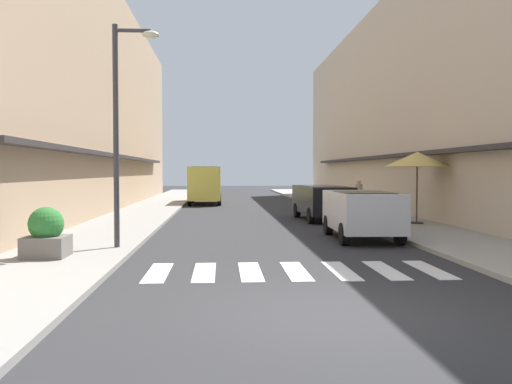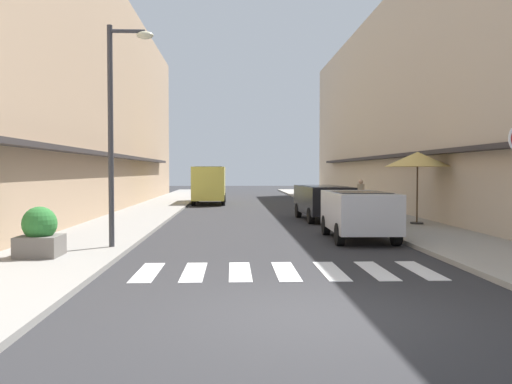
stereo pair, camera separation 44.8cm
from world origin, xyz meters
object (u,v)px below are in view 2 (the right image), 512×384
at_px(parked_car_near, 359,210).
at_px(planter_corner, 40,234).
at_px(delivery_van, 209,182).
at_px(street_lamp, 117,113).
at_px(parked_car_mid, 323,199).
at_px(cafe_umbrella, 417,160).
at_px(pedestrian_walking_near, 361,196).

xyz_separation_m(parked_car_near, planter_corner, (-8.27, -3.58, -0.28)).
xyz_separation_m(parked_car_near, delivery_van, (-5.29, 18.39, 0.49)).
height_order(parked_car_near, street_lamp, street_lamp).
bearing_deg(parked_car_mid, planter_corner, -129.15).
distance_m(delivery_van, planter_corner, 22.19).
distance_m(parked_car_mid, delivery_van, 12.95).
bearing_deg(cafe_umbrella, parked_car_near, -129.55).
xyz_separation_m(street_lamp, cafe_umbrella, (9.84, 5.72, -1.07)).
bearing_deg(parked_car_mid, cafe_umbrella, -43.32).
bearing_deg(delivery_van, parked_car_near, -73.96).
height_order(street_lamp, cafe_umbrella, street_lamp).
bearing_deg(planter_corner, parked_car_near, 23.43).
distance_m(parked_car_near, planter_corner, 9.02).
bearing_deg(parked_car_near, pedestrian_walking_near, 76.31).
height_order(parked_car_mid, street_lamp, street_lamp).
bearing_deg(delivery_van, cafe_umbrella, -60.42).
bearing_deg(pedestrian_walking_near, parked_car_near, 61.10).
bearing_deg(street_lamp, planter_corner, -133.54).
bearing_deg(delivery_van, street_lamp, -94.21).
relative_size(parked_car_mid, pedestrian_walking_near, 2.86).
xyz_separation_m(cafe_umbrella, pedestrian_walking_near, (-1.06, 4.50, -1.57)).
bearing_deg(parked_car_near, cafe_umbrella, 50.45).
height_order(delivery_van, street_lamp, street_lamp).
bearing_deg(street_lamp, cafe_umbrella, 30.17).
relative_size(parked_car_near, cafe_umbrella, 1.47).
height_order(parked_car_near, pedestrian_walking_near, pedestrian_walking_near).
bearing_deg(pedestrian_walking_near, parked_car_mid, 23.88).
distance_m(parked_car_near, pedestrian_walking_near, 8.44).
distance_m(cafe_umbrella, pedestrian_walking_near, 4.88).
height_order(parked_car_near, cafe_umbrella, cafe_umbrella).
distance_m(delivery_van, pedestrian_walking_near, 12.53).
xyz_separation_m(street_lamp, pedestrian_walking_near, (8.79, 10.22, -2.64)).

